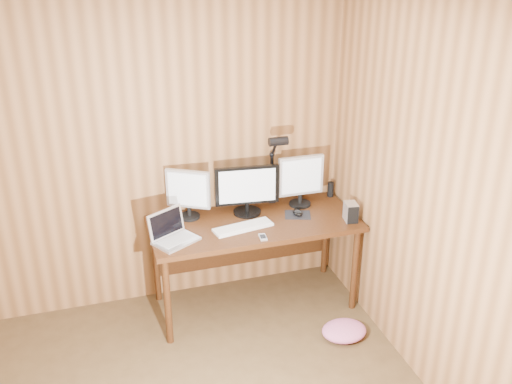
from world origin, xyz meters
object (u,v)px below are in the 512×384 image
monitor_center (247,190)px  monitor_right (301,179)px  laptop (172,233)px  phone (263,237)px  speaker (331,189)px  desk_lamp (275,159)px  hard_drive (351,212)px  monitor_left (188,193)px  mouse (298,212)px  keyboard (243,227)px  desk (251,231)px

monitor_center → monitor_right: monitor_right is taller
monitor_right → laptop: 1.15m
phone → laptop: bearing=171.3°
monitor_right → speaker: size_ratio=3.34×
monitor_center → desk_lamp: size_ratio=0.78×
hard_drive → monitor_left: bearing=170.1°
monitor_center → mouse: bearing=-16.2°
monitor_center → phone: size_ratio=4.85×
monitor_right → hard_drive: (0.27, -0.38, -0.15)m
monitor_right → mouse: 0.28m
keyboard → desk: bearing=44.2°
monitor_left → mouse: (0.82, -0.21, -0.19)m
desk → laptop: 0.70m
monitor_left → laptop: 0.40m
hard_drive → phone: (-0.73, -0.07, -0.07)m
monitor_left → speaker: size_ratio=3.13×
monitor_center → desk_lamp: bearing=21.3°
desk → desk_lamp: size_ratio=2.47×
speaker → hard_drive: bearing=-94.5°
monitor_left → keyboard: size_ratio=0.84×
keyboard → hard_drive: hard_drive is taller
monitor_center → keyboard: (-0.10, -0.24, -0.19)m
mouse → phone: bearing=-112.3°
monitor_right → phone: bearing=-135.6°
monitor_left → speaker: monitor_left is taller
monitor_left → mouse: monitor_left is taller
laptop → hard_drive: bearing=-34.0°
desk → laptop: (-0.65, -0.18, 0.18)m
monitor_center → phone: 0.47m
monitor_center → desk_lamp: desk_lamp is taller
hard_drive → desk_lamp: size_ratio=0.22×
monitor_center → hard_drive: 0.82m
mouse → monitor_left: bearing=-162.8°
monitor_left → laptop: (-0.19, -0.32, -0.16)m
monitor_left → monitor_right: bearing=28.3°
phone → mouse: bearing=42.1°
desk → speaker: (0.75, 0.19, 0.18)m
mouse → desk: bearing=-159.0°
monitor_center → laptop: monitor_center is taller
speaker → desk_lamp: 0.61m
speaker → phone: bearing=-145.1°
desk → hard_drive: 0.79m
desk → phone: 0.37m
hard_drive → desk: bearing=168.7°
keyboard → phone: bearing=-73.0°
laptop → speaker: (1.40, 0.37, 0.01)m
desk → monitor_right: size_ratio=3.79×
speaker → laptop: bearing=-165.1°
monitor_right → phone: size_ratio=4.06×
monitor_right → hard_drive: 0.49m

